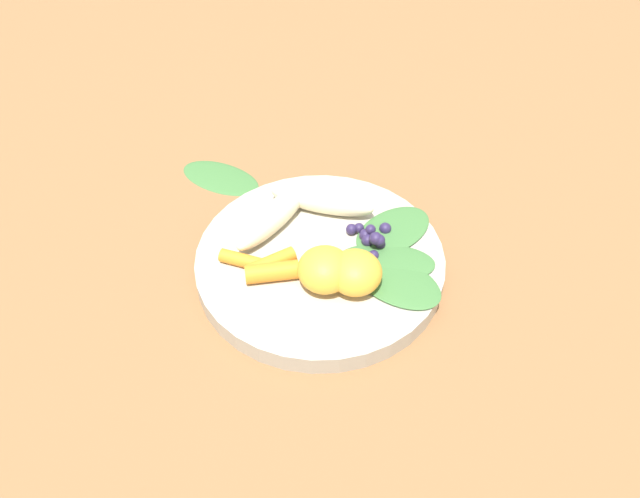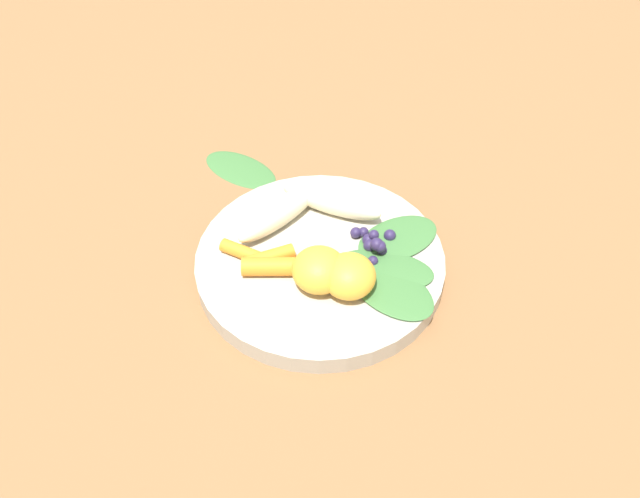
{
  "view_description": "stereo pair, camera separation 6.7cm",
  "coord_description": "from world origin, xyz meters",
  "px_view_note": "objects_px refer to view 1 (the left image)",
  "views": [
    {
      "loc": [
        0.12,
        -0.45,
        0.52
      ],
      "look_at": [
        0.0,
        0.0,
        0.03
      ],
      "focal_mm": 36.42,
      "sensor_mm": 36.0,
      "label": 1
    },
    {
      "loc": [
        0.18,
        -0.43,
        0.52
      ],
      "look_at": [
        0.0,
        0.0,
        0.03
      ],
      "focal_mm": 36.42,
      "sensor_mm": 36.0,
      "label": 2
    }
  ],
  "objects_px": {
    "banana_peeled_left": "(273,217)",
    "kale_leaf_stray": "(220,176)",
    "bowl": "(320,263)",
    "banana_peeled_right": "(322,200)",
    "orange_segment_near": "(355,272)"
  },
  "relations": [
    {
      "from": "bowl",
      "to": "banana_peeled_right",
      "type": "relative_size",
      "value": 2.22
    },
    {
      "from": "banana_peeled_left",
      "to": "banana_peeled_right",
      "type": "distance_m",
      "value": 0.06
    },
    {
      "from": "banana_peeled_left",
      "to": "kale_leaf_stray",
      "type": "bearing_deg",
      "value": -111.16
    },
    {
      "from": "bowl",
      "to": "banana_peeled_right",
      "type": "height_order",
      "value": "banana_peeled_right"
    },
    {
      "from": "orange_segment_near",
      "to": "kale_leaf_stray",
      "type": "xyz_separation_m",
      "value": [
        -0.2,
        0.15,
        -0.04
      ]
    },
    {
      "from": "banana_peeled_left",
      "to": "kale_leaf_stray",
      "type": "relative_size",
      "value": 1.12
    },
    {
      "from": "banana_peeled_right",
      "to": "orange_segment_near",
      "type": "relative_size",
      "value": 2.22
    },
    {
      "from": "bowl",
      "to": "banana_peeled_right",
      "type": "bearing_deg",
      "value": 103.12
    },
    {
      "from": "orange_segment_near",
      "to": "banana_peeled_left",
      "type": "bearing_deg",
      "value": 149.83
    },
    {
      "from": "orange_segment_near",
      "to": "kale_leaf_stray",
      "type": "height_order",
      "value": "orange_segment_near"
    },
    {
      "from": "banana_peeled_right",
      "to": "orange_segment_near",
      "type": "distance_m",
      "value": 0.12
    },
    {
      "from": "bowl",
      "to": "orange_segment_near",
      "type": "relative_size",
      "value": 4.91
    },
    {
      "from": "bowl",
      "to": "banana_peeled_left",
      "type": "xyz_separation_m",
      "value": [
        -0.06,
        0.03,
        0.03
      ]
    },
    {
      "from": "banana_peeled_left",
      "to": "kale_leaf_stray",
      "type": "distance_m",
      "value": 0.13
    },
    {
      "from": "bowl",
      "to": "kale_leaf_stray",
      "type": "relative_size",
      "value": 2.49
    }
  ]
}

